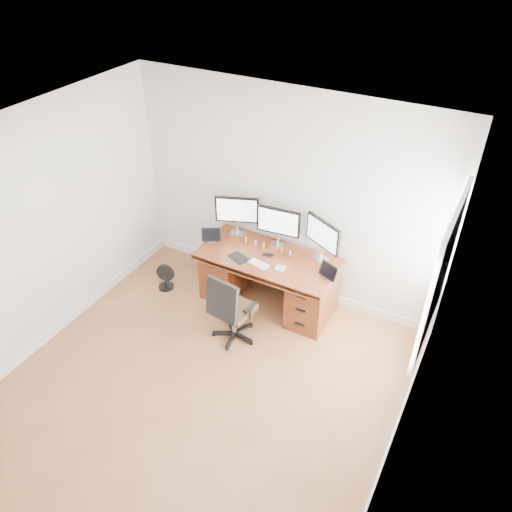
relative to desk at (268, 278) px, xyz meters
The scene contains 20 objects.
ground 1.87m from the desk, 90.00° to the right, with size 4.50×4.50×0.00m, color brown.
back_wall 1.04m from the desk, 90.00° to the left, with size 4.00×0.10×2.70m, color silver.
right_wall 2.80m from the desk, 40.79° to the right, with size 0.10×4.50×2.70m.
desk is the anchor object (origin of this frame).
office_chair 0.79m from the desk, 96.09° to the right, with size 0.55×0.55×0.93m.
floor_fan 1.42m from the desk, 164.01° to the right, with size 0.25×0.21×0.36m.
monitor_left 0.93m from the desk, 157.68° to the left, with size 0.52×0.23×0.53m.
monitor_center 0.72m from the desk, 89.96° to the left, with size 0.55×0.16×0.53m.
monitor_right 0.93m from the desk, 22.33° to the left, with size 0.50×0.28×0.53m.
tablet_left 0.89m from the desk, behind, with size 0.24×0.18×0.19m.
tablet_right 0.91m from the desk, ahead, with size 0.25×0.15×0.19m.
keyboard 0.42m from the desk, 94.73° to the right, with size 0.25×0.11×0.01m, color white.
trackpad 0.46m from the desk, 35.50° to the right, with size 0.11×0.11×0.01m, color silver.
drawing_tablet 0.51m from the desk, 142.68° to the right, with size 0.24×0.15×0.01m, color black.
phone 0.35m from the desk, 143.38° to the right, with size 0.13×0.06×0.01m, color black.
figurine_orange 0.56m from the desk, 162.92° to the left, with size 0.03×0.03×0.07m.
figurine_purple 0.47m from the desk, 154.08° to the left, with size 0.03×0.03×0.07m.
figurine_yellow 0.43m from the desk, 138.82° to the left, with size 0.03×0.03×0.07m.
figurine_brown 0.42m from the desk, 47.57° to the left, with size 0.03×0.03×0.07m.
figurine_blue 0.47m from the desk, 27.60° to the left, with size 0.03×0.03×0.07m.
Camera 1 is at (2.20, -2.57, 4.29)m, focal length 35.00 mm.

